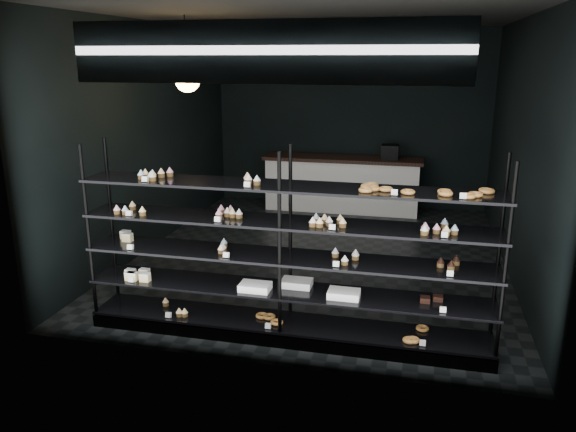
{
  "coord_description": "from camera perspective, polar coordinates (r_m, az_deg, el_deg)",
  "views": [
    {
      "loc": [
        1.28,
        -7.41,
        2.71
      ],
      "look_at": [
        -0.02,
        -1.9,
        1.1
      ],
      "focal_mm": 35.0,
      "sensor_mm": 36.0,
      "label": 1
    }
  ],
  "objects": [
    {
      "name": "display_shelf",
      "position": [
        5.52,
        -0.61,
        -6.31
      ],
      "size": [
        4.0,
        0.5,
        1.91
      ],
      "color": "black",
      "rests_on": "room"
    },
    {
      "name": "service_counter",
      "position": [
        10.24,
        5.57,
        3.33
      ],
      "size": [
        2.83,
        0.65,
        1.23
      ],
      "color": "silver",
      "rests_on": "room"
    },
    {
      "name": "signage",
      "position": [
        4.66,
        -2.73,
        16.31
      ],
      "size": [
        3.3,
        0.05,
        0.5
      ],
      "color": "#0C183D",
      "rests_on": "room"
    },
    {
      "name": "room",
      "position": [
        7.6,
        3.49,
        7.43
      ],
      "size": [
        5.01,
        6.01,
        3.2
      ],
      "color": "black",
      "rests_on": "ground"
    },
    {
      "name": "pendant_lamp",
      "position": [
        6.94,
        -10.2,
        13.48
      ],
      "size": [
        0.3,
        0.3,
        0.88
      ],
      "color": "black",
      "rests_on": "room"
    }
  ]
}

